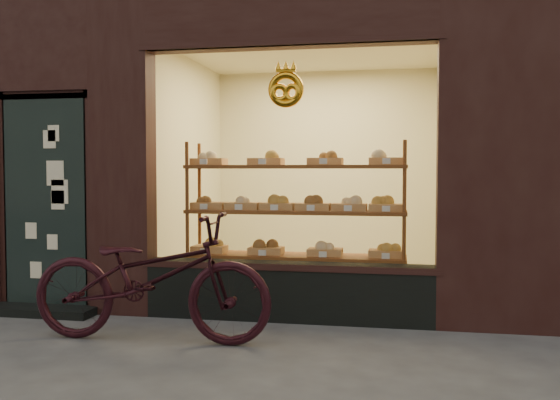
# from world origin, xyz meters

# --- Properties ---
(ground) EXTENTS (90.00, 90.00, 0.00)m
(ground) POSITION_xyz_m (0.00, 0.00, 0.00)
(ground) COLOR #454545
(display_shelf) EXTENTS (2.20, 0.45, 1.70)m
(display_shelf) POSITION_xyz_m (0.45, 2.55, 0.87)
(display_shelf) COLOR brown
(display_shelf) RESTS_ON ground
(bicycle) EXTENTS (2.05, 0.76, 1.07)m
(bicycle) POSITION_xyz_m (-0.53, 1.21, 0.53)
(bicycle) COLOR black
(bicycle) RESTS_ON ground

